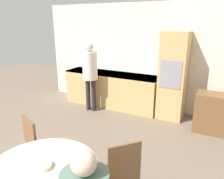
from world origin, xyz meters
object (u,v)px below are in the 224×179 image
(person_standing, at_px, (90,70))
(bowl_near, at_px, (43,166))
(chair_far_left, at_px, (25,150))
(oven_unit, at_px, (173,76))
(chair_far_right, at_px, (121,173))
(sideboard, at_px, (224,115))

(person_standing, distance_m, bowl_near, 3.35)
(person_standing, bearing_deg, chair_far_left, -75.74)
(oven_unit, relative_size, bowl_near, 10.83)
(chair_far_left, xyz_separation_m, chair_far_right, (1.33, 0.17, 0.00))
(person_standing, bearing_deg, bowl_near, -65.07)
(chair_far_right, distance_m, person_standing, 3.22)
(person_standing, relative_size, bowl_near, 9.26)
(chair_far_right, xyz_separation_m, bowl_near, (-0.59, -0.56, 0.26))
(chair_far_right, bearing_deg, person_standing, -99.96)
(oven_unit, distance_m, chair_far_right, 3.03)
(oven_unit, bearing_deg, chair_far_right, -87.61)
(bowl_near, bearing_deg, chair_far_right, 43.32)
(oven_unit, distance_m, bowl_near, 3.59)
(oven_unit, bearing_deg, sideboard, -17.53)
(sideboard, relative_size, chair_far_left, 1.14)
(oven_unit, relative_size, sideboard, 1.79)
(sideboard, bearing_deg, person_standing, -176.68)
(person_standing, bearing_deg, chair_far_right, -51.01)
(sideboard, bearing_deg, chair_far_left, -129.53)
(sideboard, xyz_separation_m, bowl_near, (-1.58, -3.20, 0.40))
(oven_unit, relative_size, person_standing, 1.17)
(chair_far_left, relative_size, chair_far_right, 1.00)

